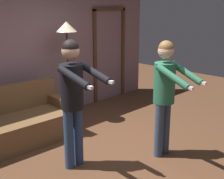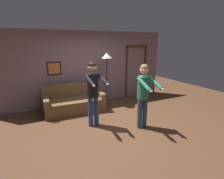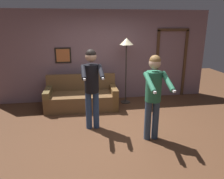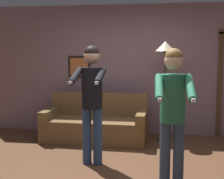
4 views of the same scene
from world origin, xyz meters
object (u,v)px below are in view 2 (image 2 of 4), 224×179
at_px(person_standing_right, 144,91).
at_px(torchiere_lamp, 107,61).
at_px(person_standing_left, 93,88).
at_px(couch, 74,103).

bearing_deg(person_standing_right, torchiere_lamp, 91.30).
bearing_deg(person_standing_right, person_standing_left, 149.55).
bearing_deg(torchiere_lamp, person_standing_right, -88.70).
bearing_deg(couch, person_standing_left, -81.00).
bearing_deg(person_standing_left, torchiere_lamp, 54.28).
relative_size(torchiere_lamp, person_standing_right, 1.10).
distance_m(couch, torchiere_lamp, 1.83).
height_order(couch, person_standing_right, person_standing_right).
bearing_deg(torchiere_lamp, couch, -170.74).
bearing_deg(couch, person_standing_right, -55.71).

